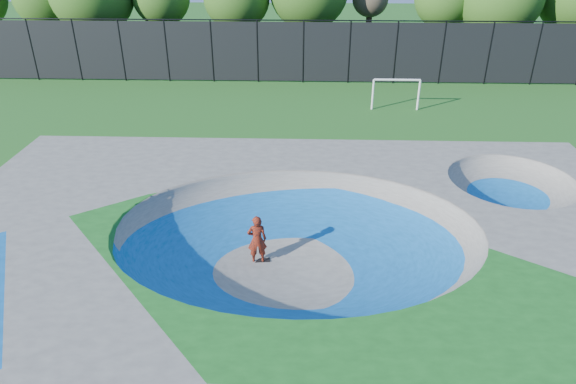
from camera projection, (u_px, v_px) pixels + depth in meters
name	position (u px, v px, depth m)	size (l,w,h in m)	color
ground	(296.00, 269.00, 15.82)	(120.00, 120.00, 0.00)	#1C5517
skate_deck	(297.00, 249.00, 15.47)	(22.00, 14.00, 1.50)	gray
skater	(257.00, 240.00, 15.76)	(0.60, 0.40, 1.65)	red
skateboard	(258.00, 261.00, 16.14)	(0.78, 0.22, 0.05)	black
soccer_goal	(396.00, 88.00, 28.81)	(2.70, 0.12, 1.78)	white
fence	(303.00, 51.00, 33.43)	(48.09, 0.09, 4.04)	black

